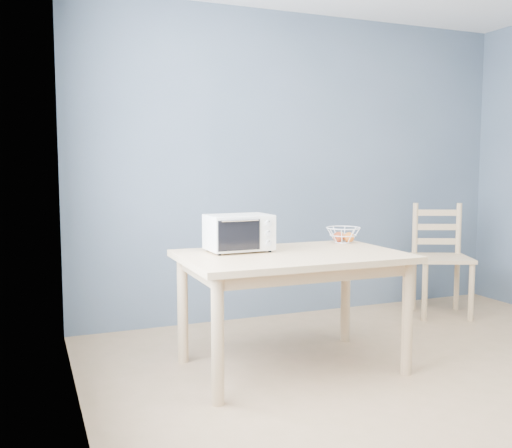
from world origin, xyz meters
name	(u,v)px	position (x,y,z in m)	size (l,w,h in m)	color
room	(498,166)	(0.00, 0.00, 1.30)	(4.01, 4.51, 2.61)	tan
dining_table	(292,269)	(-0.68, 1.00, 0.65)	(1.40, 0.90, 0.75)	#E2C088
toaster_oven	(237,232)	(-0.98, 1.19, 0.88)	(0.42, 0.31, 0.24)	white
fruit_basket	(343,235)	(-0.13, 1.30, 0.81)	(0.28, 0.28, 0.11)	white
dining_chair	(441,260)	(1.13, 1.75, 0.48)	(0.60, 0.60, 0.97)	#E2C088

